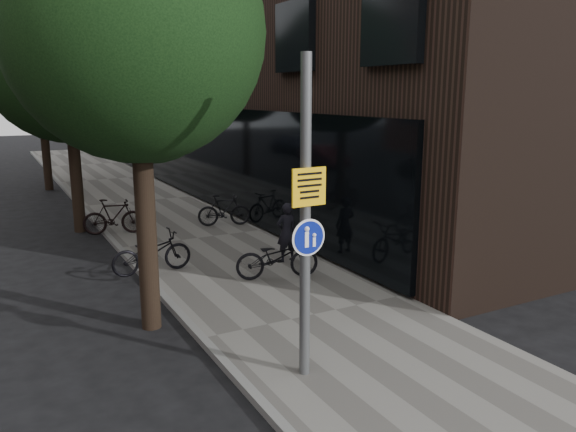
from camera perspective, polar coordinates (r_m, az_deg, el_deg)
ground at (r=8.53m, az=13.32°, el=-18.24°), size 120.00×120.00×0.00m
sidewalk at (r=16.81m, az=-9.16°, el=-2.40°), size 4.50×60.00×0.12m
curb_edge at (r=16.24m, az=-16.68°, el=-3.28°), size 0.15×60.00×0.13m
building_right_dark_brick at (r=30.91m, az=-2.25°, el=21.10°), size 12.00×40.00×18.00m
street_tree_near at (r=10.36m, az=-14.97°, el=16.46°), size 4.40×4.40×7.50m
street_tree_mid at (r=18.71m, az=-21.37°, el=14.04°), size 5.00×5.00×7.80m
street_tree_far at (r=27.65m, az=-23.87°, el=13.02°), size 5.00×5.00×7.80m
signpost at (r=8.07m, az=1.77°, el=-0.46°), size 0.55×0.16×4.73m
pedestrian at (r=14.12m, az=-0.15°, el=-1.66°), size 0.55×0.37×1.51m
parked_bike_facade_near at (r=12.89m, az=-1.11°, el=-4.20°), size 2.02×1.17×1.01m
parked_bike_facade_far at (r=18.14m, az=-6.51°, el=0.60°), size 1.75×0.95×1.01m
parked_bike_curb_near at (r=13.66m, az=-13.68°, el=-3.62°), size 1.93×0.74×1.00m
parked_bike_curb_far at (r=17.70m, az=-17.28°, el=-0.05°), size 1.88×0.93×1.08m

